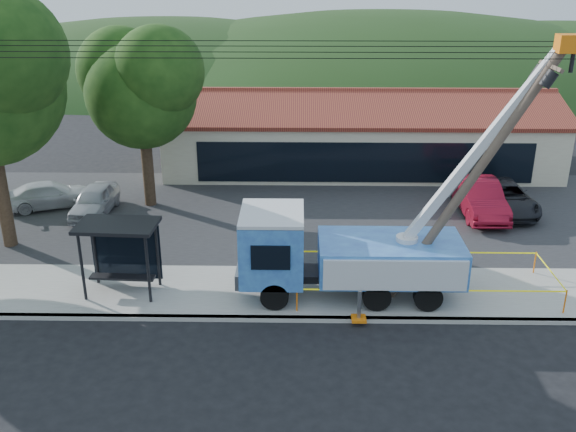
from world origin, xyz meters
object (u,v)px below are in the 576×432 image
(utility_truck, at_px, (344,251))
(car_silver, at_px, (96,216))
(car_red, at_px, (477,216))
(car_white, at_px, (52,208))
(bus_shelter, at_px, (120,240))
(car_dark, at_px, (502,212))
(leaning_pole, at_px, (480,167))

(utility_truck, bearing_deg, car_silver, 145.72)
(utility_truck, height_order, car_silver, utility_truck)
(car_red, relative_size, car_white, 1.17)
(car_silver, bearing_deg, bus_shelter, -65.17)
(utility_truck, relative_size, car_dark, 2.19)
(car_silver, xyz_separation_m, car_red, (18.53, 0.34, 0.00))
(bus_shelter, relative_size, car_red, 0.57)
(utility_truck, relative_size, car_silver, 2.69)
(leaning_pole, xyz_separation_m, car_red, (2.59, 8.34, -5.12))
(leaning_pole, bearing_deg, car_dark, 65.99)
(car_silver, relative_size, car_white, 0.94)
(bus_shelter, bearing_deg, car_white, 127.49)
(car_silver, bearing_deg, car_red, 2.01)
(bus_shelter, bearing_deg, car_red, 31.06)
(leaning_pole, bearing_deg, utility_truck, 177.71)
(car_red, height_order, car_dark, car_red)
(car_white, bearing_deg, car_red, -114.62)
(utility_truck, relative_size, car_white, 2.52)
(bus_shelter, bearing_deg, car_dark, 30.48)
(leaning_pole, height_order, car_red, leaning_pole)
(car_silver, xyz_separation_m, car_white, (-2.49, 0.95, 0.00))
(car_red, distance_m, car_dark, 1.45)
(car_silver, bearing_deg, car_dark, 3.40)
(utility_truck, relative_size, leaning_pole, 1.19)
(bus_shelter, relative_size, car_silver, 0.72)
(car_white, bearing_deg, car_dark, -113.23)
(utility_truck, height_order, leaning_pole, utility_truck)
(car_dark, bearing_deg, car_red, -163.14)
(car_white, bearing_deg, leaning_pole, -138.86)
(utility_truck, relative_size, car_red, 2.15)
(bus_shelter, xyz_separation_m, car_white, (-5.89, 8.62, -2.16))
(utility_truck, height_order, car_red, utility_truck)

